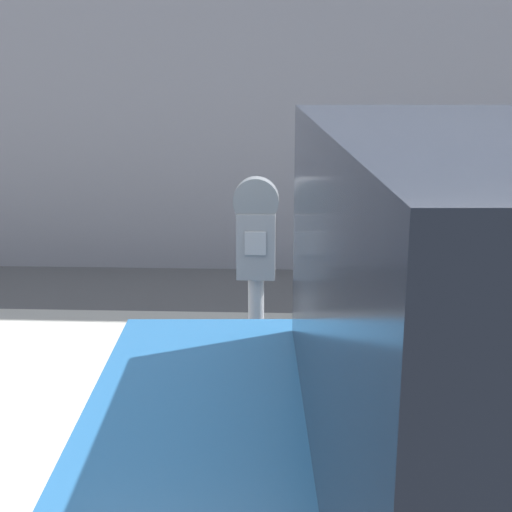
{
  "coord_description": "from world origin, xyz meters",
  "views": [
    {
      "loc": [
        -0.21,
        -1.88,
        2.04
      ],
      "look_at": [
        -0.35,
        1.24,
        1.21
      ],
      "focal_mm": 50.0,
      "sensor_mm": 36.0,
      "label": 1
    }
  ],
  "objects": [
    {
      "name": "sidewalk",
      "position": [
        0.0,
        2.2,
        0.05
      ],
      "size": [
        24.0,
        2.8,
        0.11
      ],
      "color": "#ADAAA3",
      "rests_on": "ground_plane"
    },
    {
      "name": "parking_meter",
      "position": [
        -0.35,
        1.24,
        1.07
      ],
      "size": [
        0.2,
        0.12,
        1.46
      ],
      "color": "gray",
      "rests_on": "sidewalk"
    }
  ]
}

